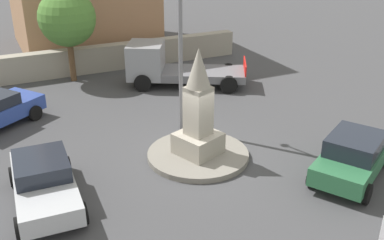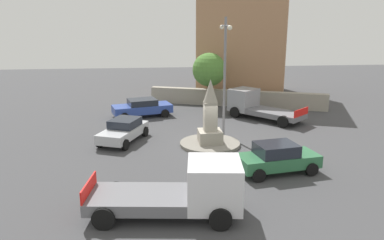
% 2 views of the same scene
% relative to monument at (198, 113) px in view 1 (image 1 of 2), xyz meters
% --- Properties ---
extents(ground_plane, '(80.00, 80.00, 0.00)m').
position_rel_monument_xyz_m(ground_plane, '(0.00, 0.00, -1.72)').
color(ground_plane, '#424244').
extents(traffic_island, '(3.60, 3.60, 0.20)m').
position_rel_monument_xyz_m(traffic_island, '(0.00, 0.00, -1.62)').
color(traffic_island, gray).
rests_on(traffic_island, ground).
extents(monument, '(1.37, 1.37, 3.80)m').
position_rel_monument_xyz_m(monument, '(0.00, 0.00, 0.00)').
color(monument, '#9E9687').
rests_on(monument, traffic_island).
extents(streetlamp, '(2.76, 0.28, 7.49)m').
position_rel_monument_xyz_m(streetlamp, '(2.06, -1.22, 2.78)').
color(streetlamp, slate).
rests_on(streetlamp, ground).
extents(car_green_parked_left, '(2.40, 4.18, 1.50)m').
position_rel_monument_xyz_m(car_green_parked_left, '(-4.50, -2.61, -0.95)').
color(car_green_parked_left, '#2D6B42').
rests_on(car_green_parked_left, ground).
extents(car_silver_far_side, '(4.37, 3.12, 1.39)m').
position_rel_monument_xyz_m(car_silver_far_side, '(1.39, 5.17, -0.99)').
color(car_silver_far_side, '#B7BABF').
rests_on(car_silver_far_side, ground).
extents(truck_grey_approaching, '(5.76, 5.33, 2.13)m').
position_rel_monument_xyz_m(truck_grey_approaching, '(6.30, -4.53, -0.72)').
color(truck_grey_approaching, gray).
rests_on(truck_grey_approaching, ground).
extents(stone_boundary_wall, '(6.08, 14.67, 1.41)m').
position_rel_monument_xyz_m(stone_boundary_wall, '(10.50, -3.95, -1.01)').
color(stone_boundary_wall, '#9E9687').
rests_on(stone_boundary_wall, ground).
extents(tree_near_wall, '(2.84, 2.84, 4.68)m').
position_rel_monument_xyz_m(tree_near_wall, '(10.34, -1.54, 1.53)').
color(tree_near_wall, brown).
rests_on(tree_near_wall, ground).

